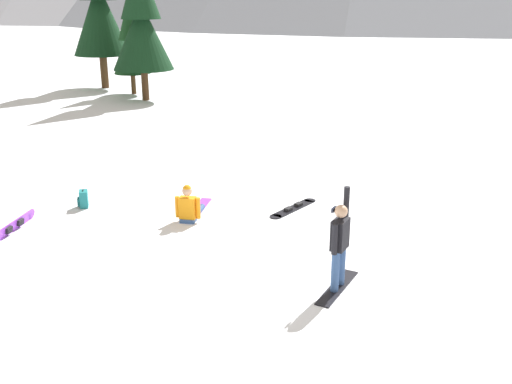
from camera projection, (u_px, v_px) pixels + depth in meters
name	position (u px, v px, depth m)	size (l,w,h in m)	color
ground_plane	(218.00, 281.00, 11.44)	(800.00, 800.00, 0.00)	white
snowboarder_foreground	(339.00, 244.00, 10.86)	(0.92, 1.54, 1.94)	black
snowboarder_midground	(190.00, 207.00, 14.41)	(0.68, 1.85, 0.94)	#335184
loose_snowboard_near_left	(14.00, 226.00, 13.71)	(0.30, 1.87, 0.27)	#993FD8
loose_snowboard_far_spare	(293.00, 208.00, 15.18)	(1.30, 1.65, 0.09)	black
backpack_teal	(83.00, 199.00, 15.25)	(0.32, 0.36, 0.47)	#1E7A7F
pine_tree_leaning	(131.00, 42.00, 31.00)	(1.93, 1.93, 4.97)	#472D19
pine_tree_twin	(99.00, 4.00, 32.37)	(3.10, 3.10, 8.41)	#472D19
pine_tree_slender	(141.00, 22.00, 28.87)	(3.00, 3.00, 6.99)	#472D19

